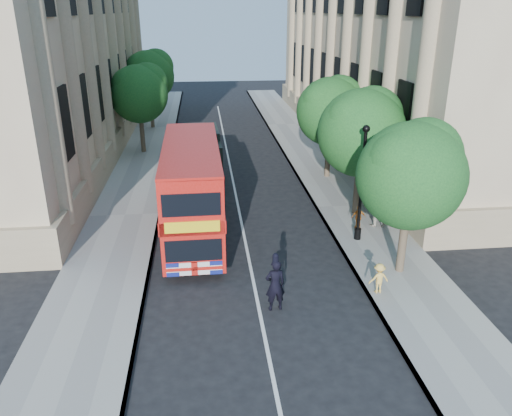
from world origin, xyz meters
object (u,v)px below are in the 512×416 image
object	(u,v)px
police_constable	(275,285)
woman_pedestrian	(377,208)
box_van	(202,155)
lamp_post	(361,189)
double_decker_bus	(192,188)

from	to	relation	value
police_constable	woman_pedestrian	world-z (taller)	police_constable
box_van	police_constable	world-z (taller)	box_van
lamp_post	police_constable	size ratio (longest dim) A/B	2.71
lamp_post	double_decker_bus	size ratio (longest dim) A/B	0.57
lamp_post	woman_pedestrian	xyz separation A→B (m)	(1.28, 1.34, -1.50)
lamp_post	box_van	xyz separation A→B (m)	(-6.81, 9.78, -1.06)
box_van	police_constable	bearing A→B (deg)	-83.57
double_decker_bus	box_van	bearing A→B (deg)	86.30
double_decker_bus	police_constable	size ratio (longest dim) A/B	4.75
lamp_post	box_van	bearing A→B (deg)	124.85
double_decker_bus	police_constable	bearing A→B (deg)	-67.00
police_constable	lamp_post	bearing A→B (deg)	-139.93
double_decker_bus	woman_pedestrian	distance (m)	8.64
lamp_post	police_constable	world-z (taller)	lamp_post
woman_pedestrian	lamp_post	bearing A→B (deg)	49.82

